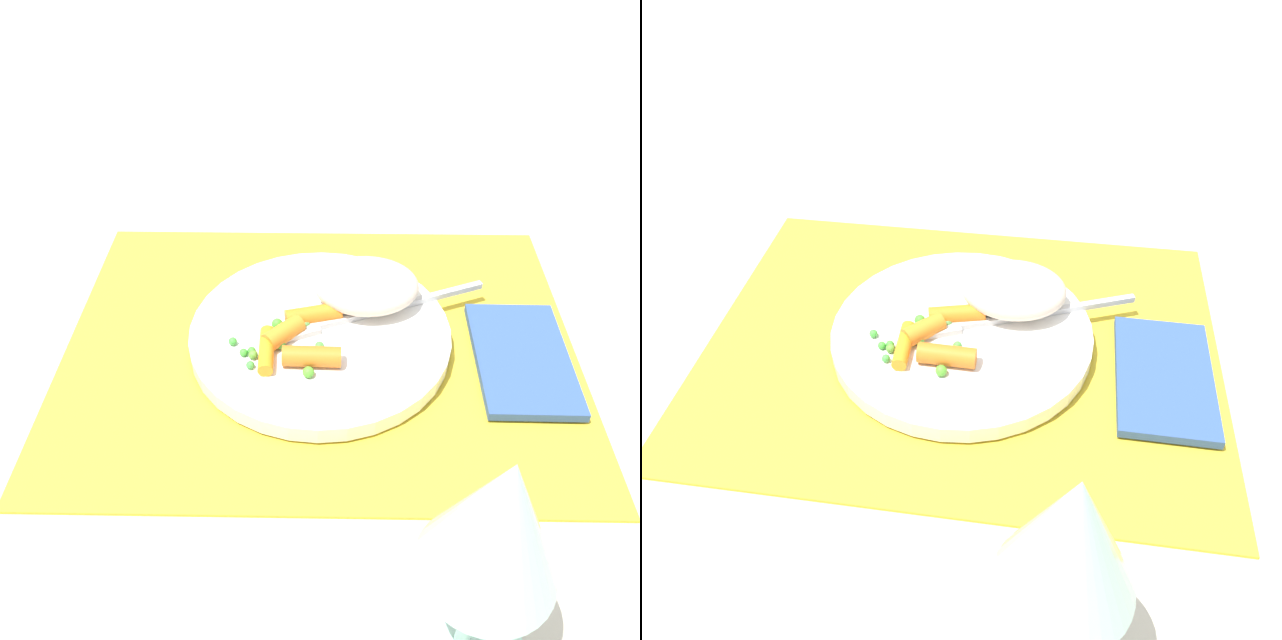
% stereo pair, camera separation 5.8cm
% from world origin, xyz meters
% --- Properties ---
extents(ground_plane, '(2.40, 2.40, 0.00)m').
position_xyz_m(ground_plane, '(0.00, 0.00, 0.00)').
color(ground_plane, beige).
extents(placemat, '(0.46, 0.36, 0.01)m').
position_xyz_m(placemat, '(0.00, 0.00, 0.00)').
color(placemat, gold).
rests_on(placemat, ground_plane).
extents(plate, '(0.23, 0.23, 0.02)m').
position_xyz_m(plate, '(0.00, 0.00, 0.01)').
color(plate, white).
rests_on(plate, placemat).
extents(rice_mound, '(0.10, 0.08, 0.04)m').
position_xyz_m(rice_mound, '(-0.04, -0.04, 0.04)').
color(rice_mound, beige).
rests_on(rice_mound, plate).
extents(carrot_portion, '(0.07, 0.08, 0.02)m').
position_xyz_m(carrot_portion, '(0.02, 0.02, 0.03)').
color(carrot_portion, orange).
rests_on(carrot_portion, plate).
extents(pea_scatter, '(0.09, 0.08, 0.01)m').
position_xyz_m(pea_scatter, '(0.03, 0.02, 0.03)').
color(pea_scatter, green).
rests_on(pea_scatter, plate).
extents(fork, '(0.20, 0.09, 0.01)m').
position_xyz_m(fork, '(-0.03, -0.01, 0.02)').
color(fork, silver).
rests_on(fork, plate).
extents(wine_glass, '(0.08, 0.08, 0.18)m').
position_xyz_m(wine_glass, '(-0.09, 0.26, 0.13)').
color(wine_glass, '#B2E0CC').
rests_on(wine_glass, ground_plane).
extents(napkin, '(0.08, 0.14, 0.01)m').
position_xyz_m(napkin, '(-0.18, 0.02, 0.01)').
color(napkin, '#33518C').
rests_on(napkin, placemat).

